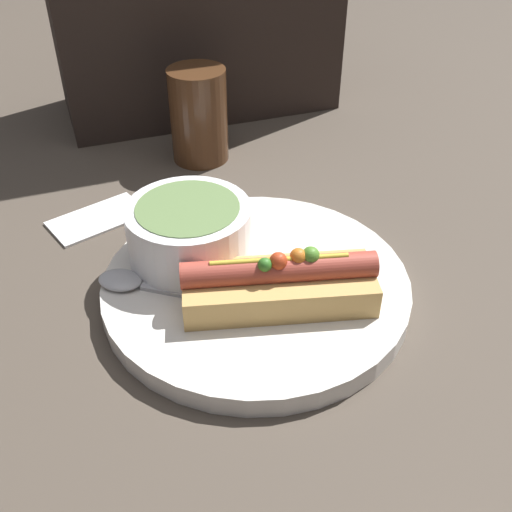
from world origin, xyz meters
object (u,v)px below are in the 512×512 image
at_px(hot_dog, 279,283).
at_px(drinking_glass, 199,115).
at_px(soup_bowl, 189,230).
at_px(spoon, 144,285).

distance_m(hot_dog, drinking_glass, 0.31).
distance_m(soup_bowl, drinking_glass, 0.24).
bearing_deg(soup_bowl, spoon, -148.90).
distance_m(hot_dog, spoon, 0.12).
height_order(hot_dog, soup_bowl, soup_bowl).
bearing_deg(spoon, drinking_glass, -80.61).
bearing_deg(soup_bowl, hot_dog, -57.67).
bearing_deg(drinking_glass, hot_dog, -92.88).
distance_m(soup_bowl, spoon, 0.07).
height_order(hot_dog, drinking_glass, drinking_glass).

